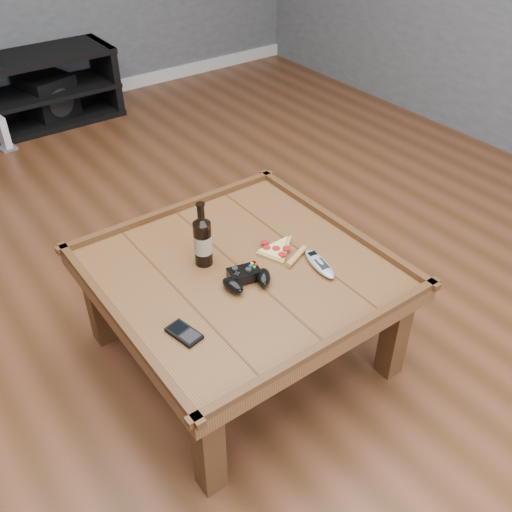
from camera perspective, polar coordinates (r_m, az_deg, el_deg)
ground at (r=2.41m, az=-1.39°, el=-9.67°), size 6.00×6.00×0.00m
baseboard at (r=4.77m, az=-23.12°, el=13.22°), size 5.00×0.02×0.10m
coffee_table at (r=2.14m, az=-1.54°, el=-2.47°), size 1.03×1.03×0.48m
media_console at (r=4.48m, az=-22.81°, el=14.61°), size 1.40×0.45×0.50m
beer_bottle at (r=2.07m, az=-5.35°, el=1.61°), size 0.07×0.07×0.26m
game_controller at (r=2.02m, az=-0.95°, el=-2.23°), size 0.19×0.15×0.05m
pizza_slice at (r=2.17m, az=2.31°, el=0.48°), size 0.22×0.27×0.02m
smartphone at (r=1.85m, az=-7.21°, el=-7.67°), size 0.09×0.13×0.02m
remote_control at (r=2.11m, az=6.37°, el=-0.78°), size 0.09×0.20×0.03m
subwoofer at (r=4.60m, az=-20.06°, el=14.66°), size 0.40×0.40×0.32m
game_console at (r=4.28m, az=-24.10°, el=11.16°), size 0.12×0.19×0.23m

